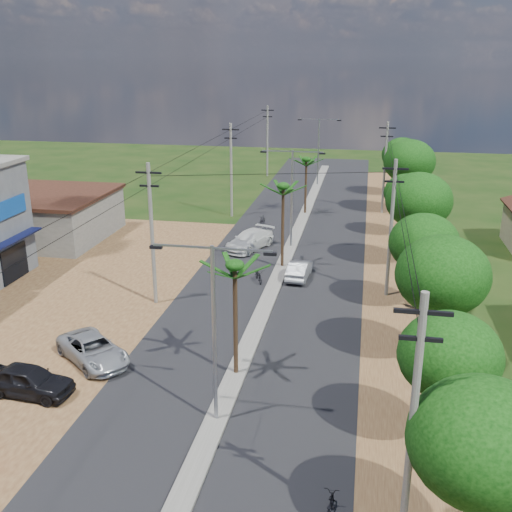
{
  "coord_description": "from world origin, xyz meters",
  "views": [
    {
      "loc": [
        5.75,
        -21.52,
        15.05
      ],
      "look_at": [
        -0.79,
        13.65,
        3.0
      ],
      "focal_mm": 42.0,
      "sensor_mm": 36.0,
      "label": 1
    }
  ],
  "objects_px": {
    "car_white_far": "(250,241)",
    "car_silver_mid": "(299,270)",
    "car_parked_dark": "(29,381)",
    "moto_rider_east": "(329,508)",
    "car_parked_silver": "(93,350)"
  },
  "relations": [
    {
      "from": "car_parked_dark",
      "to": "moto_rider_east",
      "type": "relative_size",
      "value": 2.76
    },
    {
      "from": "car_white_far",
      "to": "car_parked_silver",
      "type": "relative_size",
      "value": 1.06
    },
    {
      "from": "car_white_far",
      "to": "car_parked_dark",
      "type": "distance_m",
      "value": 24.19
    },
    {
      "from": "car_white_far",
      "to": "car_parked_silver",
      "type": "bearing_deg",
      "value": -80.01
    },
    {
      "from": "car_white_far",
      "to": "car_parked_silver",
      "type": "height_order",
      "value": "car_white_far"
    },
    {
      "from": "car_parked_silver",
      "to": "car_parked_dark",
      "type": "bearing_deg",
      "value": -165.28
    },
    {
      "from": "car_silver_mid",
      "to": "moto_rider_east",
      "type": "relative_size",
      "value": 2.49
    },
    {
      "from": "car_parked_silver",
      "to": "car_parked_dark",
      "type": "relative_size",
      "value": 1.13
    },
    {
      "from": "car_parked_dark",
      "to": "moto_rider_east",
      "type": "distance_m",
      "value": 15.19
    },
    {
      "from": "car_white_far",
      "to": "car_silver_mid",
      "type": "bearing_deg",
      "value": -29.24
    },
    {
      "from": "car_white_far",
      "to": "moto_rider_east",
      "type": "distance_m",
      "value": 29.98
    },
    {
      "from": "car_parked_dark",
      "to": "moto_rider_east",
      "type": "xyz_separation_m",
      "value": [
        14.24,
        -5.29,
        -0.32
      ]
    },
    {
      "from": "car_silver_mid",
      "to": "moto_rider_east",
      "type": "distance_m",
      "value": 23.15
    },
    {
      "from": "moto_rider_east",
      "to": "car_white_far",
      "type": "bearing_deg",
      "value": -68.6
    },
    {
      "from": "car_silver_mid",
      "to": "car_white_far",
      "type": "bearing_deg",
      "value": -47.09
    }
  ]
}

